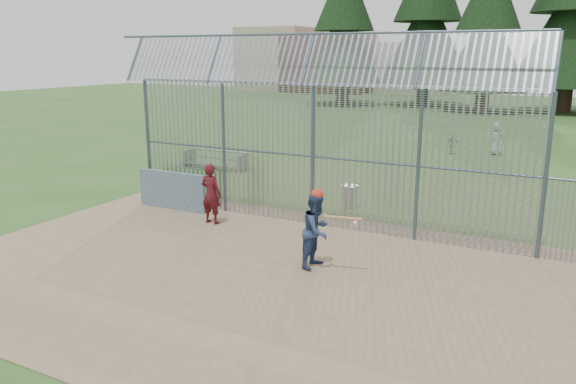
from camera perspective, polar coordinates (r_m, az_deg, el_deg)
The scene contains 12 objects.
ground at distance 13.38m, azimuth -4.01°, elevation -7.25°, with size 120.00×120.00×0.00m, color #2D511E.
dirt_infield at distance 12.99m, azimuth -5.17°, elevation -7.91°, with size 14.00×10.00×0.02m, color #756047.
dugout_wall at distance 18.03m, azimuth -11.70°, elevation 0.16°, with size 2.50×0.12×1.20m, color #38566B.
batter at distance 12.88m, azimuth 2.94°, elevation -3.92°, with size 0.84×0.66×1.73m, color navy.
onlooker at distance 16.27m, azimuth -7.82°, elevation -0.17°, with size 0.64×0.42×1.75m, color maroon.
bg_kid_standing at distance 29.06m, azimuth 20.41°, elevation 5.08°, with size 0.76×0.50×1.56m, color gray.
bg_kid_seated at distance 28.50m, azimuth 16.43°, elevation 4.67°, with size 0.59×0.25×1.01m, color slate.
batting_gear at distance 12.58m, azimuth 3.47°, elevation -0.74°, with size 1.26×0.48×0.62m.
trash_can at distance 17.99m, azimuth 6.23°, elevation -0.45°, with size 0.56×0.56×0.82m.
bleacher at distance 24.34m, azimuth -7.41°, elevation 3.38°, with size 3.00×0.95×0.72m.
backstop_fence at distance 15.02m, azimuth 8.71°, elevation 4.32°, with size 20.09×0.81×5.30m.
distant_buildings at distance 73.40m, azimuth 3.80°, elevation 12.99°, with size 26.50×10.50×8.00m.
Camera 1 is at (6.59, -10.59, 4.84)m, focal length 35.00 mm.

